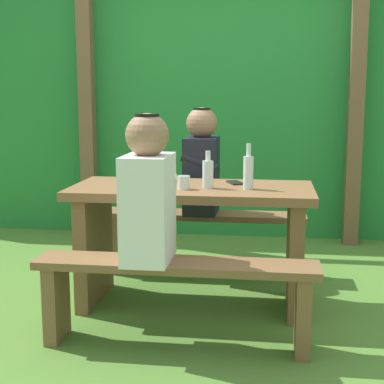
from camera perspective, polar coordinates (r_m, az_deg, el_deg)
name	(u,v)px	position (r m, az deg, el deg)	size (l,w,h in m)	color
ground_plane	(192,304)	(3.54, 0.00, -10.97)	(12.00, 12.00, 0.00)	#4E7C2F
hedge_backdrop	(223,110)	(5.41, 3.04, 8.09)	(6.40, 0.77, 2.20)	#257D33
pergola_post_left	(87,107)	(5.11, -10.32, 8.22)	(0.12, 0.12, 2.26)	brown
pergola_post_right	(356,108)	(4.91, 15.87, 7.95)	(0.12, 0.12, 2.26)	brown
picnic_table	(192,224)	(3.40, 0.00, -3.22)	(1.40, 0.64, 0.72)	brown
bench_near	(176,285)	(2.88, -1.60, -9.20)	(1.40, 0.24, 0.44)	brown
bench_far	(203,230)	(4.01, 1.14, -3.77)	(1.40, 0.24, 0.44)	brown
person_white_shirt	(148,194)	(2.80, -4.36, -0.17)	(0.25, 0.35, 0.72)	white
person_black_coat	(202,165)	(3.93, 0.95, 2.70)	(0.25, 0.35, 0.72)	black
drinking_glass	(184,183)	(3.25, -0.82, 0.94)	(0.07, 0.07, 0.08)	silver
bottle_left	(208,173)	(3.28, 1.58, 1.87)	(0.06, 0.06, 0.21)	silver
bottle_right	(248,171)	(3.26, 5.58, 2.06)	(0.06, 0.06, 0.26)	silver
bottle_center	(137,171)	(3.37, -5.45, 2.07)	(0.06, 0.06, 0.23)	silver
cell_phone	(235,183)	(3.47, 4.28, 0.93)	(0.07, 0.14, 0.01)	black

